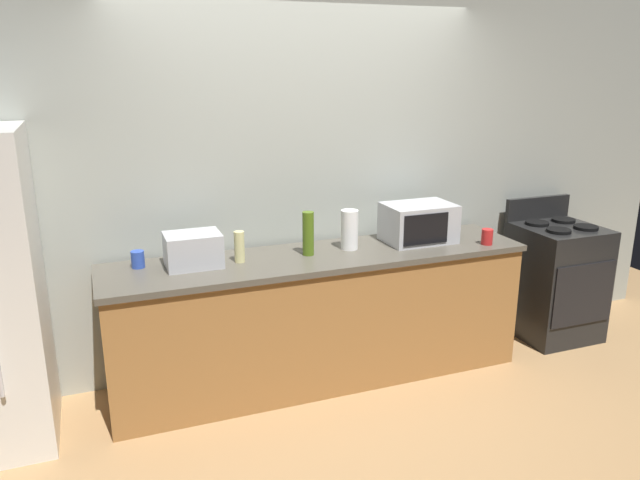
% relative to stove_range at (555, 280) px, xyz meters
% --- Properties ---
extents(ground_plane, '(8.00, 8.00, 0.00)m').
position_rel_stove_range_xyz_m(ground_plane, '(-2.00, -0.40, -0.46)').
color(ground_plane, '#A87F51').
extents(back_wall, '(6.40, 0.10, 2.70)m').
position_rel_stove_range_xyz_m(back_wall, '(-2.00, 0.41, 0.89)').
color(back_wall, '#9EA399').
rests_on(back_wall, ground_plane).
extents(counter_run, '(2.84, 0.64, 0.90)m').
position_rel_stove_range_xyz_m(counter_run, '(-2.00, 0.00, -0.01)').
color(counter_run, '#9E6B38').
rests_on(counter_run, ground_plane).
extents(stove_range, '(0.60, 0.61, 1.08)m').
position_rel_stove_range_xyz_m(stove_range, '(0.00, 0.00, 0.00)').
color(stove_range, black).
rests_on(stove_range, ground_plane).
extents(microwave, '(0.48, 0.35, 0.27)m').
position_rel_stove_range_xyz_m(microwave, '(-1.24, 0.05, 0.57)').
color(microwave, '#B7BABF').
rests_on(microwave, counter_run).
extents(toaster_oven, '(0.34, 0.26, 0.21)m').
position_rel_stove_range_xyz_m(toaster_oven, '(-2.82, 0.06, 0.54)').
color(toaster_oven, '#B7BABF').
rests_on(toaster_oven, counter_run).
extents(paper_towel_roll, '(0.12, 0.12, 0.27)m').
position_rel_stove_range_xyz_m(paper_towel_roll, '(-1.77, 0.05, 0.57)').
color(paper_towel_roll, white).
rests_on(paper_towel_roll, counter_run).
extents(bottle_vinegar, '(0.07, 0.07, 0.20)m').
position_rel_stove_range_xyz_m(bottle_vinegar, '(-2.53, 0.04, 0.54)').
color(bottle_vinegar, beige).
rests_on(bottle_vinegar, counter_run).
extents(bottle_olive_oil, '(0.08, 0.08, 0.29)m').
position_rel_stove_range_xyz_m(bottle_olive_oil, '(-2.07, 0.02, 0.58)').
color(bottle_olive_oil, '#4C6B19').
rests_on(bottle_olive_oil, counter_run).
extents(mug_blue, '(0.08, 0.08, 0.11)m').
position_rel_stove_range_xyz_m(mug_blue, '(-3.15, 0.15, 0.49)').
color(mug_blue, '#2D4CB2').
rests_on(mug_blue, counter_run).
extents(mug_red, '(0.08, 0.08, 0.11)m').
position_rel_stove_range_xyz_m(mug_red, '(-0.83, -0.19, 0.49)').
color(mug_red, red).
rests_on(mug_red, counter_run).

